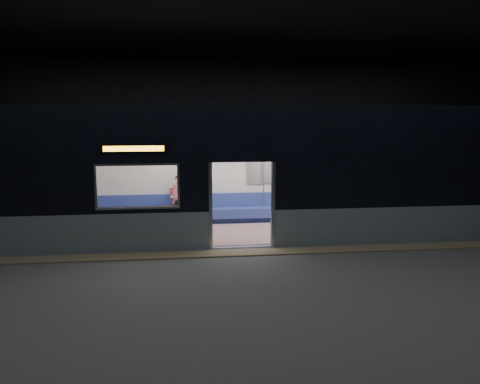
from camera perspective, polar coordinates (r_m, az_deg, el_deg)
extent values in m
cube|color=#47494C|center=(11.17, 0.89, -7.73)|extent=(24.00, 14.00, 0.01)
cube|color=black|center=(10.79, 0.96, 18.44)|extent=(24.00, 14.00, 0.04)
cube|color=black|center=(17.62, -2.17, 6.92)|extent=(24.00, 0.04, 5.00)
cube|color=black|center=(3.95, 14.76, -2.73)|extent=(24.00, 0.04, 5.00)
cube|color=#8C7F59|center=(11.69, 0.52, -6.84)|extent=(22.80, 0.50, 0.03)
cube|color=gray|center=(12.45, -22.60, -4.49)|extent=(8.30, 0.12, 0.90)
cube|color=gray|center=(13.53, 21.09, -3.31)|extent=(8.30, 0.12, 0.90)
cube|color=black|center=(12.18, -23.09, 2.84)|extent=(8.30, 0.12, 2.30)
cube|color=black|center=(13.28, 21.51, 3.44)|extent=(8.30, 0.12, 2.30)
cube|color=black|center=(11.74, 0.22, 6.19)|extent=(1.40, 0.12, 1.15)
cube|color=#B7BABC|center=(11.87, -3.33, -1.57)|extent=(0.08, 0.14, 2.05)
cube|color=#B7BABC|center=(12.05, 3.71, -1.41)|extent=(0.08, 0.14, 2.05)
cube|color=black|center=(11.63, -11.84, 4.80)|extent=(1.50, 0.04, 0.18)
cube|color=#FFA619|center=(11.62, -11.85, 4.79)|extent=(1.34, 0.03, 0.12)
cube|color=silver|center=(14.68, -1.17, 2.86)|extent=(18.00, 0.12, 3.20)
cube|color=black|center=(13.14, -0.56, 9.39)|extent=(18.00, 3.00, 0.15)
cube|color=gray|center=(13.55, -0.54, -4.50)|extent=(17.76, 2.76, 0.04)
cube|color=silver|center=(13.18, -0.55, 5.37)|extent=(17.76, 2.76, 0.10)
cube|color=#324392|center=(14.59, -1.03, -2.58)|extent=(11.00, 0.48, 0.41)
cube|color=#324392|center=(14.69, -1.11, -0.88)|extent=(11.00, 0.10, 0.40)
cube|color=#7B5966|center=(12.50, -15.24, -4.99)|extent=(4.40, 0.48, 0.41)
cube|color=#7B5966|center=(13.24, 14.38, -4.14)|extent=(4.40, 0.48, 0.41)
cylinder|color=silver|center=(12.14, -4.42, -0.64)|extent=(0.04, 0.04, 2.26)
cylinder|color=silver|center=(14.37, -4.81, 0.95)|extent=(0.04, 0.04, 2.26)
cylinder|color=silver|center=(12.36, 4.41, -0.46)|extent=(0.04, 0.04, 2.26)
cylinder|color=silver|center=(14.56, 2.68, 1.09)|extent=(0.04, 0.04, 2.26)
cylinder|color=silver|center=(14.28, -1.03, 4.09)|extent=(11.00, 0.03, 0.03)
cube|color=black|center=(14.24, -7.24, -1.79)|extent=(0.17, 0.47, 0.16)
cube|color=black|center=(14.24, -6.40, -1.77)|extent=(0.17, 0.47, 0.16)
cylinder|color=black|center=(14.08, -7.22, -3.06)|extent=(0.11, 0.11, 0.43)
cylinder|color=black|center=(14.08, -6.37, -3.04)|extent=(0.11, 0.11, 0.43)
cube|color=#E37283|center=(14.42, -6.82, -1.55)|extent=(0.40, 0.22, 0.20)
cylinder|color=#E37283|center=(14.39, -6.85, -0.16)|extent=(0.45, 0.45, 0.52)
sphere|color=tan|center=(14.31, -6.88, 1.29)|extent=(0.21, 0.21, 0.21)
sphere|color=black|center=(14.35, -6.88, 1.47)|extent=(0.22, 0.22, 0.22)
cube|color=black|center=(14.13, -6.72, -1.22)|extent=(0.38, 0.36, 0.15)
cube|color=white|center=(14.75, 2.82, 2.35)|extent=(0.96, 0.03, 0.63)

